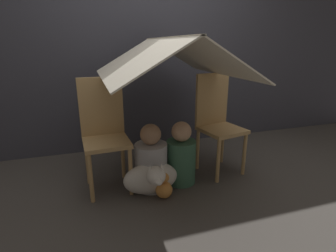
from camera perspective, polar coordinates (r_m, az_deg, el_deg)
ground_plane at (r=2.53m, az=1.00°, el=-12.94°), size 8.80×8.80×0.00m
wall_back at (r=3.28m, az=-5.54°, el=16.86°), size 7.00×0.05×2.50m
chair_left at (r=2.40m, az=-13.67°, el=-0.89°), size 0.41×0.41×1.00m
chair_right at (r=2.71m, az=10.66°, el=1.36°), size 0.46×0.46×1.00m
sheet_canopy at (r=2.32m, az=0.00°, el=14.78°), size 1.14×1.39×0.34m
person_front at (r=2.40m, az=-3.68°, el=-7.72°), size 0.29×0.29×0.61m
person_second at (r=2.49m, az=2.85°, el=-6.71°), size 0.28×0.28×0.60m
dog at (r=2.33m, az=-3.62°, el=-11.20°), size 0.49×0.39×0.36m
plush_toy at (r=2.32m, az=-0.88°, el=-13.26°), size 0.15×0.15×0.23m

